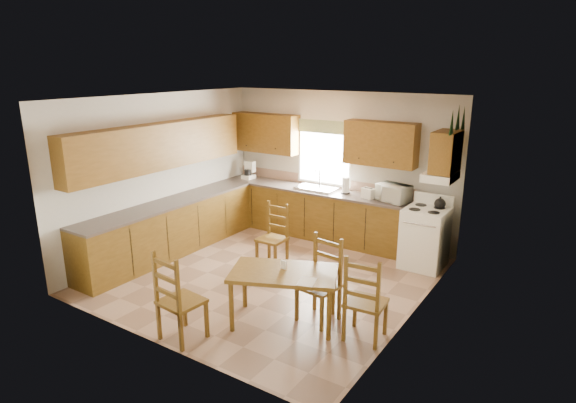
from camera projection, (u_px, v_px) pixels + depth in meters
The scene contains 35 objects.
floor at pixel (269, 276), 7.44m from camera, with size 4.50×4.50×0.00m, color #99775E.
ceiling at pixel (267, 98), 6.70m from camera, with size 4.50×4.50×0.00m, color brown.
wall_left at pixel (162, 173), 8.26m from camera, with size 4.50×4.50×0.00m, color beige.
wall_right at pixel (418, 217), 5.89m from camera, with size 4.50×4.50×0.00m, color beige.
wall_back at pixel (339, 166), 8.88m from camera, with size 4.50×4.50×0.00m, color beige.
wall_front at pixel (149, 236), 5.26m from camera, with size 4.50×4.50×0.00m, color beige.
lower_cab_back at pixel (313, 213), 9.09m from camera, with size 3.75×0.60×0.88m, color brown.
lower_cab_left at pixel (171, 229), 8.23m from camera, with size 0.60×3.60×0.88m, color brown.
counter_back at pixel (313, 190), 8.96m from camera, with size 3.75×0.63×0.04m, color #4E423D.
counter_left at pixel (169, 203), 8.10m from camera, with size 0.63×3.60×0.04m, color #4E423D.
backsplash at pixel (321, 181), 9.16m from camera, with size 3.75×0.01×0.18m, color #96735D.
upper_cab_back_left at pixel (266, 133), 9.43m from camera, with size 1.41×0.33×0.75m, color brown.
upper_cab_back_right at pixel (381, 144), 8.16m from camera, with size 1.25×0.33×0.75m, color brown.
upper_cab_left at pixel (160, 146), 7.91m from camera, with size 0.33×3.60×0.75m, color brown.
upper_cab_stove at pixel (446, 152), 7.15m from camera, with size 0.33×0.62×0.62m, color brown.
range_hood at pixel (440, 176), 7.28m from camera, with size 0.44×0.62×0.12m, color white.
window_frame at pixel (324, 154), 8.96m from camera, with size 1.13×0.02×1.18m, color white.
window_pane at pixel (324, 154), 8.96m from camera, with size 1.05×0.01×1.10m, color white.
window_valance at pixel (324, 127), 8.80m from camera, with size 1.19×0.01×0.24m, color #365929.
sink_basin at pixel (316, 188), 8.91m from camera, with size 0.75×0.45×0.04m, color silver.
pine_decal_a at pixel (452, 122), 6.69m from camera, with size 0.22×0.22×0.36m, color #163916.
pine_decal_b at pixel (458, 117), 6.94m from camera, with size 0.22×0.22×0.36m, color #163916.
pine_decal_c at pixel (464, 118), 7.21m from camera, with size 0.22×0.22×0.36m, color #163916.
stove at pixel (425, 238), 7.67m from camera, with size 0.64×0.66×0.95m, color white.
coffeemaker at pixel (248, 171), 9.70m from camera, with size 0.20×0.24×0.33m, color white.
paper_towel at pixel (346, 185), 8.60m from camera, with size 0.13×0.13×0.30m, color white.
toaster at pixel (368, 193), 8.30m from camera, with size 0.22×0.14×0.18m, color white.
microwave at pixel (393, 193), 8.09m from camera, with size 0.49×0.35×0.29m, color white.
dining_table at pixel (284, 297), 6.02m from camera, with size 1.30×0.75×0.70m, color brown.
chair_near_left at pixel (181, 296), 5.61m from camera, with size 0.47×0.44×1.11m, color brown.
chair_near_right at pixel (366, 297), 5.62m from camera, with size 0.45×0.43×1.07m, color brown.
chair_far_left at pixel (272, 235), 7.74m from camera, with size 0.42×0.40×1.00m, color brown.
chair_far_right at pixel (319, 281), 6.02m from camera, with size 0.45×0.43×1.08m, color brown.
table_paper at pixel (307, 282), 5.64m from camera, with size 0.19×0.26×0.00m, color white.
table_card at pixel (284, 265), 5.98m from camera, with size 0.08×0.02×0.11m, color white.
Camera 1 is at (3.99, -5.56, 3.16)m, focal length 30.00 mm.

